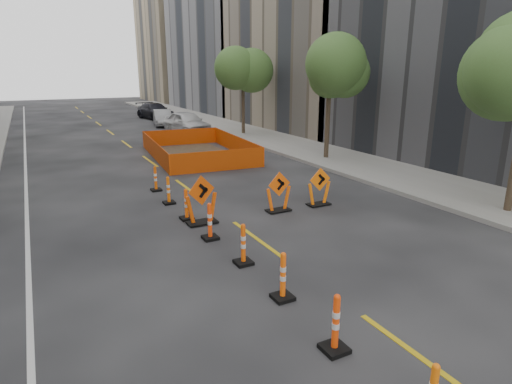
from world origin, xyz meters
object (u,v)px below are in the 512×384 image
channelizer_3 (283,276)px  chevron_sign_right (319,187)px  channelizer_8 (156,179)px  channelizer_4 (243,244)px  channelizer_6 (186,204)px  channelizer_7 (168,190)px  channelizer_2 (336,323)px  parked_car_mid (163,118)px  parked_car_near (187,122)px  chevron_sign_center (279,192)px  chevron_sign_left (201,200)px  channelizer_5 (210,221)px  parked_car_far (155,111)px

channelizer_3 → chevron_sign_right: bearing=47.8°
channelizer_8 → channelizer_4: bearing=-88.8°
channelizer_6 → channelizer_7: 1.89m
channelizer_6 → chevron_sign_right: 4.69m
channelizer_2 → channelizer_7: (-0.08, 9.46, -0.04)m
channelizer_2 → parked_car_mid: bearing=79.3°
channelizer_2 → parked_car_near: 26.37m
chevron_sign_center → channelizer_6: bearing=165.2°
chevron_sign_left → parked_car_mid: 24.85m
channelizer_5 → parked_car_far: 31.41m
channelizer_6 → chevron_sign_center: 3.10m
channelizer_3 → channelizer_5: 3.79m
channelizer_4 → channelizer_8: (-0.15, 7.57, -0.03)m
chevron_sign_right → parked_car_mid: bearing=88.7°
parked_car_near → channelizer_3: bearing=-113.0°
parked_car_near → chevron_sign_left: bearing=-116.3°
parked_car_near → parked_car_mid: 5.54m
channelizer_7 → chevron_sign_center: bearing=-40.1°
parked_car_near → parked_car_far: (0.49, 10.73, -0.08)m
channelizer_5 → chevron_sign_left: chevron_sign_left is taller
channelizer_5 → chevron_sign_right: (4.58, 1.14, 0.14)m
chevron_sign_left → chevron_sign_right: size_ratio=1.14×
channelizer_3 → parked_car_far: 35.10m
channelizer_5 → chevron_sign_center: size_ratio=0.78×
channelizer_4 → chevron_sign_left: (0.12, 3.19, 0.25)m
channelizer_8 → chevron_sign_left: 4.40m
channelizer_4 → chevron_sign_center: chevron_sign_center is taller
channelizer_3 → parked_car_mid: 29.85m
channelizer_2 → chevron_sign_center: size_ratio=0.78×
chevron_sign_right → parked_car_near: size_ratio=0.28×
channelizer_7 → parked_car_near: size_ratio=0.21×
channelizer_8 → parked_car_near: (6.19, 14.29, 0.33)m
channelizer_5 → parked_car_mid: parked_car_mid is taller
chevron_sign_right → channelizer_7: bearing=152.1°
chevron_sign_center → chevron_sign_left: bearing=176.1°
channelizer_6 → parked_car_far: size_ratio=0.20×
channelizer_5 → parked_car_far: (6.65, 30.70, 0.21)m
channelizer_7 → chevron_sign_left: chevron_sign_left is taller
channelizer_3 → chevron_sign_center: (2.85, 5.00, 0.16)m
channelizer_3 → chevron_sign_right: (4.46, 4.92, 0.15)m
chevron_sign_left → parked_car_far: size_ratio=0.30×
chevron_sign_left → parked_car_far: bearing=63.9°
channelizer_6 → channelizer_8: size_ratio=1.02×
channelizer_7 → channelizer_8: (0.04, 1.89, -0.00)m
channelizer_6 → chevron_sign_left: chevron_sign_left is taller
channelizer_3 → parked_car_mid: bearing=78.8°
channelizer_8 → parked_car_mid: 20.69m
channelizer_3 → channelizer_8: 9.46m
parked_car_far → parked_car_near: bearing=-102.7°
channelizer_2 → chevron_sign_left: (0.24, 6.97, 0.24)m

